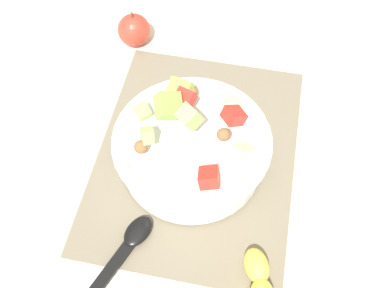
{
  "coord_description": "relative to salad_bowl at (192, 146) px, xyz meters",
  "views": [
    {
      "loc": [
        0.44,
        0.08,
        0.71
      ],
      "look_at": [
        0.02,
        -0.01,
        0.06
      ],
      "focal_mm": 44.48,
      "sensor_mm": 36.0,
      "label": 1
    }
  ],
  "objects": [
    {
      "name": "salad_bowl",
      "position": [
        0.0,
        0.0,
        0.0
      ],
      "size": [
        0.26,
        0.26,
        0.14
      ],
      "color": "white",
      "rests_on": "placemat"
    },
    {
      "name": "placemat",
      "position": [
        -0.01,
        0.01,
        -0.05
      ],
      "size": [
        0.45,
        0.34,
        0.01
      ],
      "primitive_type": "cube",
      "color": "#756B56",
      "rests_on": "ground_plane"
    },
    {
      "name": "serving_spoon",
      "position": [
        0.19,
        -0.07,
        -0.04
      ],
      "size": [
        0.22,
        0.1,
        0.01
      ],
      "color": "black",
      "rests_on": "placemat"
    },
    {
      "name": "whole_apple",
      "position": [
        -0.26,
        -0.17,
        -0.02
      ],
      "size": [
        0.07,
        0.07,
        0.08
      ],
      "color": "#BC3828",
      "rests_on": "ground_plane"
    },
    {
      "name": "ground_plane",
      "position": [
        -0.01,
        0.01,
        -0.05
      ],
      "size": [
        2.4,
        2.4,
        0.0
      ],
      "primitive_type": "plane",
      "color": "silver"
    }
  ]
}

